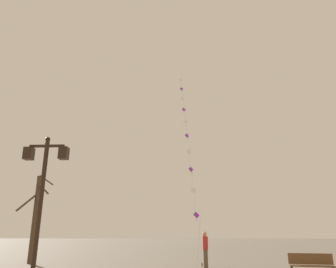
# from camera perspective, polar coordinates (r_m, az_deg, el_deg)

# --- Properties ---
(ground_plane) EXTENTS (160.00, 160.00, 0.00)m
(ground_plane) POSITION_cam_1_polar(r_m,az_deg,el_deg) (21.14, -0.99, -21.62)
(ground_plane) COLOR #756B5B
(twin_lantern_lamp_post) EXTENTS (1.44, 0.28, 4.67)m
(twin_lantern_lamp_post) POSITION_cam_1_polar(r_m,az_deg,el_deg) (11.01, -21.33, -7.64)
(twin_lantern_lamp_post) COLOR black
(twin_lantern_lamp_post) RESTS_ON ground_plane
(kite_train) EXTENTS (1.20, 13.06, 17.27)m
(kite_train) POSITION_cam_1_polar(r_m,az_deg,el_deg) (25.49, 3.42, -0.48)
(kite_train) COLOR brown
(kite_train) RESTS_ON ground_plane
(kite_flyer) EXTENTS (0.27, 0.62, 1.71)m
(kite_flyer) POSITION_cam_1_polar(r_m,az_deg,el_deg) (16.48, 6.61, -19.64)
(kite_flyer) COLOR brown
(kite_flyer) RESTS_ON ground_plane
(bare_tree) EXTENTS (1.61, 1.44, 4.97)m
(bare_tree) POSITION_cam_1_polar(r_m,az_deg,el_deg) (20.58, -22.60, -13.18)
(bare_tree) COLOR #4C3826
(bare_tree) RESTS_ON ground_plane
(park_bench) EXTENTS (1.66, 0.81, 0.89)m
(park_bench) POSITION_cam_1_polar(r_m,az_deg,el_deg) (14.13, 24.16, -20.62)
(park_bench) COLOR brown
(park_bench) RESTS_ON ground_plane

